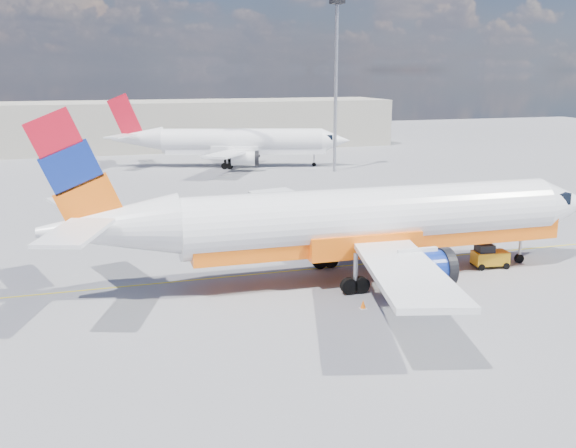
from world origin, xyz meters
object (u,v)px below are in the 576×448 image
object	(u,v)px
main_jet	(356,222)
gse_tug	(489,256)
traffic_cone	(363,304)
second_jet	(235,142)

from	to	relation	value
main_jet	gse_tug	xyz separation A→B (m)	(9.70, -0.43, -2.99)
main_jet	gse_tug	world-z (taller)	main_jet
gse_tug	traffic_cone	bearing A→B (deg)	-149.98
main_jet	gse_tug	distance (m)	10.15
second_jet	gse_tug	world-z (taller)	second_jet
gse_tug	second_jet	bearing A→B (deg)	104.60
main_jet	second_jet	bearing A→B (deg)	86.95
second_jet	gse_tug	distance (m)	51.49
main_jet	second_jet	size ratio (longest dim) A/B	1.12
second_jet	traffic_cone	bearing A→B (deg)	-79.45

